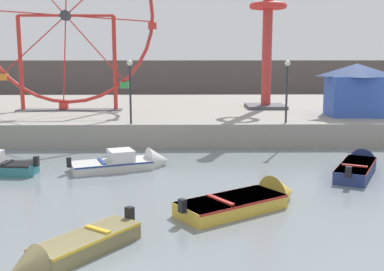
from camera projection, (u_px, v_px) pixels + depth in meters
quay_promenade at (144, 115)px, 37.14m from camera, size 110.00×19.19×1.39m
distant_town_skyline at (158, 79)px, 58.96m from camera, size 140.00×3.00×4.40m
motorboat_pale_grey at (131, 162)px, 23.22m from camera, size 4.92×3.04×1.45m
motorboat_olive_wood at (69, 250)px, 13.05m from camera, size 3.33×3.96×1.09m
motorboat_navy_blue at (359, 166)px, 22.54m from camera, size 3.45×5.00×1.23m
motorboat_mustard_yellow at (253, 200)px, 17.48m from camera, size 4.96×4.01×1.51m
ferris_wheel_red_frame at (66, 19)px, 33.19m from camera, size 12.32×1.20×12.50m
drop_tower_red_tower at (267, 30)px, 34.76m from camera, size 2.80×2.80×12.10m
carnival_booth_blue_tent at (356, 89)px, 31.15m from camera, size 3.87×3.05×3.34m
promenade_lamp_near at (287, 82)px, 27.93m from camera, size 0.32×0.32×3.59m
promenade_lamp_far at (130, 82)px, 27.57m from camera, size 0.32×0.32×3.62m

